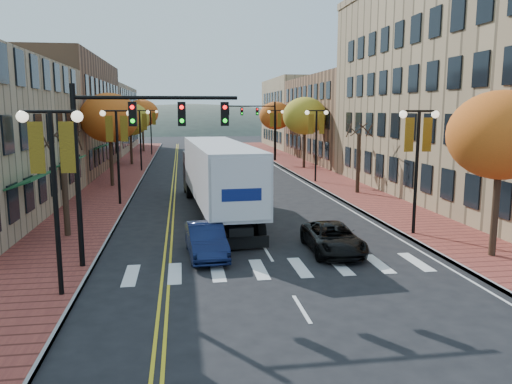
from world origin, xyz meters
name	(u,v)px	position (x,y,z in m)	size (l,w,h in m)	color
ground	(288,287)	(0.00, 0.00, 0.00)	(200.00, 200.00, 0.00)	black
sidewalk_left	(124,173)	(-9.00, 32.50, 0.07)	(4.00, 85.00, 0.15)	brown
sidewalk_right	(307,170)	(9.00, 32.50, 0.07)	(4.00, 85.00, 0.15)	brown
building_left_mid	(43,116)	(-17.00, 36.00, 5.50)	(12.00, 24.00, 11.00)	brown
building_left_far	(89,119)	(-17.00, 61.00, 4.75)	(12.00, 26.00, 9.50)	#9E8966
building_right_near	(503,89)	(18.50, 16.00, 7.50)	(15.00, 28.00, 15.00)	#997F5B
building_right_mid	(365,119)	(18.50, 42.00, 5.00)	(15.00, 24.00, 10.00)	brown
building_right_far	(317,113)	(18.50, 64.00, 5.50)	(15.00, 20.00, 11.00)	#9E8966
tree_left_a	(65,192)	(-9.00, 8.00, 2.25)	(0.28, 0.28, 4.20)	#382619
tree_left_b	(109,118)	(-9.00, 24.00, 5.45)	(4.48, 4.48, 7.21)	#382619
tree_left_c	(130,119)	(-9.00, 40.00, 5.05)	(4.16, 4.16, 6.69)	#382619
tree_left_d	(142,113)	(-9.00, 58.00, 5.60)	(4.61, 4.61, 7.42)	#382619
tree_right_a	(501,135)	(9.00, 2.00, 5.05)	(4.16, 4.16, 6.69)	#382619
tree_right_b	(358,164)	(9.00, 18.00, 2.25)	(0.28, 0.28, 4.20)	#382619
tree_right_c	(305,116)	(9.00, 34.00, 5.45)	(4.48, 4.48, 7.21)	#382619
tree_right_d	(276,116)	(9.00, 50.00, 5.29)	(4.35, 4.35, 7.00)	#382619
lamp_left_a	(53,167)	(-7.50, 0.00, 4.29)	(1.96, 0.36, 6.05)	black
lamp_left_b	(117,138)	(-7.50, 16.00, 4.29)	(1.96, 0.36, 6.05)	black
lamp_left_c	(140,128)	(-7.50, 34.00, 4.29)	(1.96, 0.36, 6.05)	black
lamp_left_d	(151,123)	(-7.50, 52.00, 4.29)	(1.96, 0.36, 6.05)	black
lamp_right_a	(418,148)	(7.50, 6.00, 4.29)	(1.96, 0.36, 6.05)	black
lamp_right_b	(316,132)	(7.50, 24.00, 4.29)	(1.96, 0.36, 6.05)	black
lamp_right_c	(276,125)	(7.50, 42.00, 4.29)	(1.96, 0.36, 6.05)	black
traffic_mast_near	(129,141)	(-5.48, 3.00, 4.92)	(6.10, 0.35, 7.00)	black
traffic_mast_far	(259,120)	(5.48, 42.00, 4.92)	(6.10, 0.34, 7.00)	black
semi_truck	(216,172)	(-1.61, 12.52, 2.48)	(3.73, 17.12, 4.25)	black
navy_sedan	(206,240)	(-2.62, 4.07, 0.69)	(1.46, 4.20, 1.38)	#0D1536
black_suv	(333,238)	(2.79, 3.87, 0.62)	(2.06, 4.47, 1.24)	black
car_far_white	(196,149)	(-1.51, 53.51, 0.74)	(1.74, 4.33, 1.48)	silver
car_far_silver	(220,145)	(2.26, 60.48, 0.69)	(1.93, 4.74, 1.38)	#B3B3BB
car_far_oncoming	(205,141)	(0.50, 69.95, 0.80)	(1.70, 4.86, 1.60)	#9FA0A6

